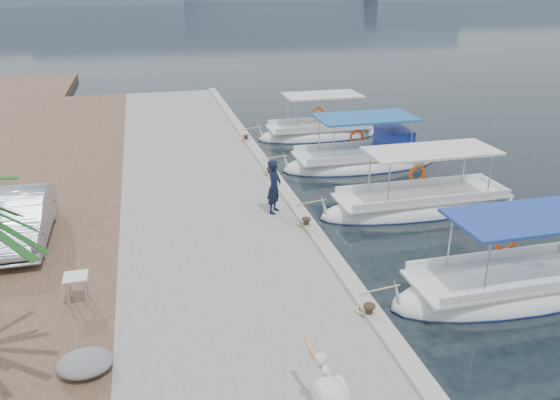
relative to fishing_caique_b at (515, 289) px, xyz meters
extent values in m
plane|color=black|center=(-4.13, 2.73, -0.12)|extent=(400.00, 400.00, 0.00)
cube|color=gray|center=(-7.13, 7.73, 0.13)|extent=(6.00, 40.00, 0.50)
cube|color=#A5A092|center=(-4.35, 7.73, 0.44)|extent=(0.44, 40.00, 0.12)
cube|color=#51382B|center=(-12.13, 7.73, 0.13)|extent=(4.00, 40.00, 0.50)
ellipsoid|color=silver|center=(-0.01, 0.00, -0.07)|extent=(7.05, 2.19, 1.30)
ellipsoid|color=navy|center=(-0.01, 0.00, -0.09)|extent=(7.09, 2.23, 0.22)
cube|color=silver|center=(-0.01, 0.00, 0.43)|extent=(5.78, 1.88, 0.08)
cube|color=#1E3C9A|center=(0.17, 0.00, 2.07)|extent=(4.23, 2.01, 0.08)
cylinder|color=silver|center=(-1.59, -0.82, 1.23)|extent=(0.05, 0.05, 1.60)
torus|color=#F8530D|center=(0.29, 1.04, 0.88)|extent=(0.68, 0.12, 0.68)
ellipsoid|color=silver|center=(0.27, 5.74, -0.07)|extent=(7.59, 2.12, 1.30)
ellipsoid|color=navy|center=(0.27, 5.74, -0.09)|extent=(7.63, 2.16, 0.22)
cube|color=silver|center=(0.27, 5.74, 0.43)|extent=(6.23, 1.82, 0.08)
cube|color=silver|center=(0.46, 5.74, 2.07)|extent=(4.56, 1.95, 0.08)
cylinder|color=silver|center=(-1.44, 4.95, 1.23)|extent=(0.05, 0.05, 1.60)
torus|color=#F8530D|center=(0.57, 6.75, 0.88)|extent=(0.68, 0.12, 0.68)
ellipsoid|color=silver|center=(-0.03, 10.90, -0.07)|extent=(7.00, 2.50, 1.30)
ellipsoid|color=navy|center=(-0.03, 10.90, -0.09)|extent=(7.04, 2.55, 0.22)
cube|color=silver|center=(-0.03, 10.90, 0.43)|extent=(5.74, 2.15, 0.08)
cube|color=#215CA6|center=(0.14, 10.90, 2.07)|extent=(4.20, 2.30, 0.08)
cylinder|color=silver|center=(-1.61, 9.97, 1.23)|extent=(0.05, 0.05, 1.60)
torus|color=#F8530D|center=(0.27, 12.09, 0.88)|extent=(0.68, 0.12, 0.68)
cube|color=navy|center=(1.54, 10.90, 0.98)|extent=(1.20, 1.75, 1.00)
ellipsoid|color=silver|center=(-0.31, 15.93, -0.07)|extent=(6.44, 2.28, 1.30)
ellipsoid|color=navy|center=(-0.31, 15.93, -0.09)|extent=(6.47, 2.33, 0.22)
cube|color=silver|center=(-0.31, 15.93, 0.43)|extent=(5.28, 1.96, 0.08)
cube|color=silver|center=(-0.15, 15.93, 2.07)|extent=(3.86, 2.10, 0.08)
cylinder|color=silver|center=(-1.76, 15.08, 1.23)|extent=(0.05, 0.05, 1.60)
torus|color=#F8530D|center=(-0.01, 17.02, 0.88)|extent=(0.68, 0.12, 0.68)
cylinder|color=black|center=(-4.48, -0.77, 0.53)|extent=(0.18, 0.18, 0.30)
cylinder|color=black|center=(-4.48, -0.77, 0.68)|extent=(0.28, 0.28, 0.05)
cylinder|color=black|center=(-4.48, 4.23, 0.53)|extent=(0.18, 0.18, 0.30)
cylinder|color=black|center=(-4.48, 4.23, 0.68)|extent=(0.28, 0.28, 0.05)
cylinder|color=black|center=(-4.48, 9.23, 0.53)|extent=(0.18, 0.18, 0.30)
cylinder|color=black|center=(-4.48, 9.23, 0.68)|extent=(0.28, 0.28, 0.05)
cylinder|color=black|center=(-4.48, 14.23, 0.53)|extent=(0.18, 0.18, 0.30)
cylinder|color=black|center=(-4.48, 14.23, 0.68)|extent=(0.28, 0.28, 0.05)
ellipsoid|color=white|center=(-6.40, -3.59, 0.96)|extent=(0.62, 0.91, 0.67)
cylinder|color=white|center=(-6.43, -3.29, 1.24)|extent=(0.18, 0.32, 0.36)
sphere|color=white|center=(-6.45, -3.18, 1.45)|extent=(0.22, 0.22, 0.22)
cone|color=#EAA566|center=(-6.49, -2.85, 1.34)|extent=(0.19, 0.66, 0.26)
imported|color=black|center=(-5.15, 5.70, 1.28)|extent=(0.73, 0.79, 1.81)
imported|color=#AEB9C7|center=(-12.85, 5.44, 1.09)|extent=(1.58, 4.38, 1.44)
ellipsoid|color=slate|center=(-10.63, -1.14, 0.58)|extent=(1.10, 0.90, 0.40)
cylinder|color=silver|center=(-11.18, 1.31, 0.73)|extent=(0.06, 0.06, 0.70)
cylinder|color=silver|center=(-10.78, 1.31, 0.73)|extent=(0.06, 0.06, 0.70)
cylinder|color=silver|center=(-11.18, 1.71, 0.73)|extent=(0.06, 0.06, 0.70)
cylinder|color=silver|center=(-10.78, 1.71, 0.73)|extent=(0.06, 0.06, 0.70)
cube|color=white|center=(-10.98, 1.51, 1.09)|extent=(0.55, 0.55, 0.03)
camera|label=1|loc=(-9.03, -10.53, 7.58)|focal=35.00mm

